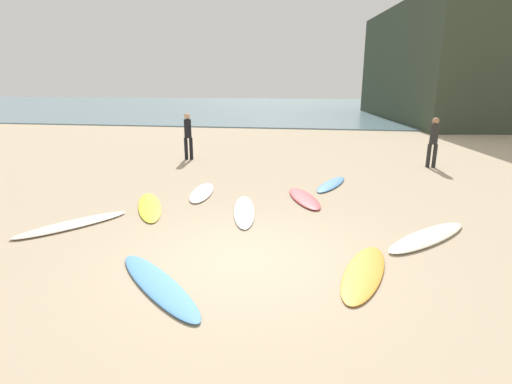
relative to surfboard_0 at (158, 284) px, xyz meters
The scene contains 13 objects.
ground_plane 1.63m from the surfboard_0, 46.02° to the left, with size 120.00×120.00×0.00m, color tan.
ocean_water 40.52m from the surfboard_0, 88.40° to the left, with size 120.00×40.00×0.08m, color slate.
surfboard_0 is the anchor object (origin of this frame).
surfboard_1 5.19m from the surfboard_0, 98.77° to the left, with size 0.58×2.04×0.08m, color white.
surfboard_2 5.40m from the surfboard_0, 67.43° to the left, with size 0.58×2.06×0.09m, color #E35359.
surfboard_3 3.64m from the surfboard_0, 142.28° to the left, with size 0.57×2.45×0.08m, color silver.
surfboard_4 3.33m from the surfboard_0, 15.78° to the left, with size 0.60×2.24×0.06m, color gold.
surfboard_5 4.08m from the surfboard_0, 115.10° to the left, with size 0.55×2.47×0.06m, color yellow.
surfboard_6 5.34m from the surfboard_0, 29.66° to the left, with size 0.58×2.56×0.09m, color white.
surfboard_7 3.80m from the surfboard_0, 79.76° to the left, with size 0.51×2.50×0.06m, color silver.
surfboard_8 7.19m from the surfboard_0, 66.79° to the left, with size 0.49×2.12×0.07m, color #5091D6.
beachgoer_near 10.28m from the surfboard_0, 105.33° to the left, with size 0.34×0.34×1.83m.
beachgoer_mid 11.76m from the surfboard_0, 56.37° to the left, with size 0.34×0.34×1.80m.
Camera 1 is at (1.22, -6.41, 3.11)m, focal length 27.83 mm.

